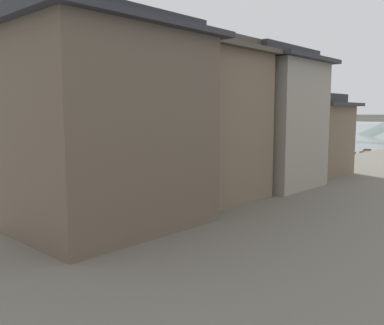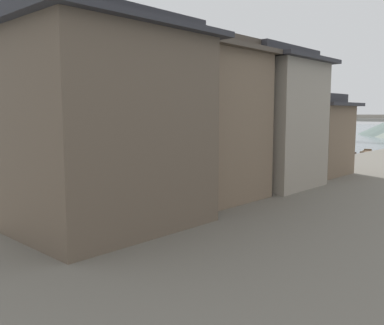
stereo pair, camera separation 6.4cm
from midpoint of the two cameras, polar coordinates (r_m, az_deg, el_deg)
boatman_person at (r=26.75m, az=-24.49°, el=-2.31°), size 0.53×0.36×3.04m
boat_moored_nearest at (r=60.91m, az=22.74°, el=1.28°), size 2.19×4.97×0.48m
boat_moored_second at (r=54.91m, az=20.63°, el=0.85°), size 1.33×3.86×0.54m
boat_moored_third at (r=31.94m, az=4.05°, el=-2.79°), size 1.96×3.99×0.44m
boat_moored_far at (r=43.24m, az=15.01°, el=-0.41°), size 1.00×3.50×0.58m
house_waterfront_nearest at (r=17.34m, az=-11.55°, el=5.41°), size 6.87×8.25×8.74m
house_waterfront_second at (r=22.52m, az=2.36°, el=5.88°), size 5.83×6.28×8.74m
house_waterfront_tall at (r=27.20m, az=10.93°, el=5.92°), size 6.31×6.40×8.74m
house_waterfront_narrow at (r=33.22m, az=16.46°, el=3.68°), size 5.62×5.59×6.14m
mooring_post_dock_near at (r=21.71m, az=-15.10°, el=-4.77°), size 0.20×0.20×0.81m
mooring_post_dock_mid at (r=29.52m, az=4.48°, el=-1.35°), size 0.20×0.20×0.98m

